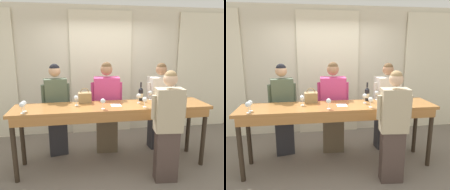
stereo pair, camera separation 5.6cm
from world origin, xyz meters
TOP-DOWN VIEW (x-y plane):
  - ground_plane at (0.00, 0.00)m, footprint 18.00×18.00m
  - wall_back at (0.00, 1.58)m, footprint 12.00×0.06m
  - curtain_panel_center at (0.00, 1.52)m, footprint 1.34×0.03m
  - curtain_panel_right at (2.46, 1.52)m, footprint 1.34×0.03m
  - tasting_bar at (0.00, -0.03)m, footprint 3.08×0.64m
  - wine_bottle at (0.53, 0.23)m, footprint 0.08×0.08m
  - handbag at (-0.43, 0.24)m, footprint 0.21×0.15m
  - wine_glass_front_left at (0.71, 0.26)m, footprint 0.08×0.08m
  - wine_glass_front_mid at (0.44, 0.06)m, footprint 0.08×0.08m
  - wine_glass_front_right at (0.47, -0.19)m, footprint 0.08×0.08m
  - wine_glass_center_left at (1.14, 0.04)m, footprint 0.08×0.08m
  - wine_glass_center_mid at (-1.31, -0.22)m, footprint 0.08×0.08m
  - wine_glass_center_right at (-1.30, -0.13)m, footprint 0.08×0.08m
  - wine_glass_back_left at (-0.57, 0.08)m, footprint 0.08×0.08m
  - wine_glass_back_mid at (-0.18, -0.18)m, footprint 0.08×0.08m
  - napkin at (0.05, -0.03)m, footprint 0.16×0.16m
  - guest_olive_jacket at (-0.92, 0.53)m, footprint 0.49×0.27m
  - guest_pink_top at (-0.02, 0.53)m, footprint 0.57×0.31m
  - guest_cream_sweater at (1.00, 0.53)m, footprint 0.56×0.31m
  - host_pouring at (0.70, -0.55)m, footprint 0.50×0.26m

SIDE VIEW (x-z plane):
  - ground_plane at x=0.00m, z-range 0.00..0.00m
  - guest_cream_sweater at x=1.00m, z-range 0.01..1.66m
  - host_pouring at x=0.70m, z-range 0.02..1.66m
  - guest_pink_top at x=-0.02m, z-range 0.01..1.69m
  - guest_olive_jacket at x=-0.92m, z-range 0.04..1.70m
  - tasting_bar at x=0.00m, z-range 0.41..1.45m
  - napkin at x=0.05m, z-range 1.04..1.04m
  - handbag at x=-0.43m, z-range 1.00..1.25m
  - wine_bottle at x=0.53m, z-range 0.99..1.31m
  - wine_glass_center_left at x=1.14m, z-range 1.07..1.23m
  - wine_glass_back_mid at x=-0.18m, z-range 1.07..1.23m
  - wine_glass_front_left at x=0.71m, z-range 1.07..1.23m
  - wine_glass_front_mid at x=0.44m, z-range 1.07..1.23m
  - wine_glass_front_right at x=0.47m, z-range 1.07..1.23m
  - wine_glass_center_mid at x=-1.31m, z-range 1.07..1.23m
  - wine_glass_center_right at x=-1.30m, z-range 1.07..1.23m
  - wine_glass_back_left at x=-0.57m, z-range 1.07..1.23m
  - curtain_panel_center at x=0.00m, z-range 0.00..2.69m
  - curtain_panel_right at x=2.46m, z-range 0.00..2.69m
  - wall_back at x=0.00m, z-range 0.00..2.80m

